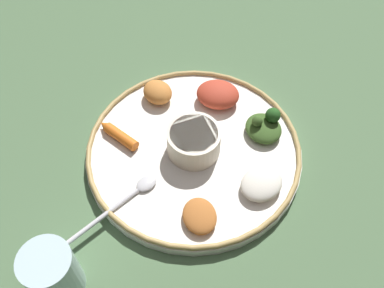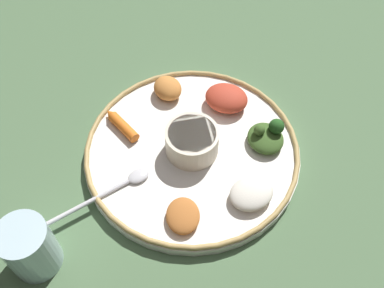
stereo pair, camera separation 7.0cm
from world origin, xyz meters
TOP-DOWN VIEW (x-y plane):
  - ground_plane at (0.00, 0.00)m, footprint 2.40×2.40m
  - platter at (0.00, 0.00)m, footprint 0.35×0.35m
  - platter_rim at (0.00, 0.00)m, footprint 0.34×0.34m
  - center_bowl at (0.00, 0.00)m, footprint 0.08×0.08m
  - spoon at (-0.10, -0.09)m, footprint 0.13×0.13m
  - greens_pile at (0.11, 0.04)m, footprint 0.08×0.08m
  - carrot_near_spoon at (-0.12, 0.02)m, footprint 0.07×0.06m
  - mound_berbere_red at (0.04, 0.10)m, footprint 0.08×0.07m
  - mound_squash at (-0.06, 0.11)m, footprint 0.07×0.07m
  - mound_chickpea at (0.01, -0.12)m, footprint 0.06×0.07m
  - mound_rice_white at (0.10, -0.07)m, footprint 0.09×0.09m
  - drinking_glass at (-0.18, -0.21)m, footprint 0.07×0.07m

SIDE VIEW (x-z plane):
  - ground_plane at x=0.00m, z-range 0.00..0.00m
  - platter at x=0.00m, z-range 0.00..0.02m
  - platter_rim at x=0.00m, z-range 0.02..0.02m
  - spoon at x=-0.10m, z-range 0.02..0.02m
  - carrot_near_spoon at x=-0.12m, z-range 0.02..0.03m
  - mound_chickpea at x=0.01m, z-range 0.02..0.03m
  - mound_rice_white at x=0.10m, z-range 0.02..0.04m
  - greens_pile at x=0.11m, z-range 0.01..0.05m
  - mound_squash at x=-0.06m, z-range 0.02..0.05m
  - mound_berbere_red at x=0.04m, z-range 0.02..0.05m
  - drinking_glass at x=-0.18m, z-range -0.01..0.08m
  - center_bowl at x=0.00m, z-range 0.02..0.06m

